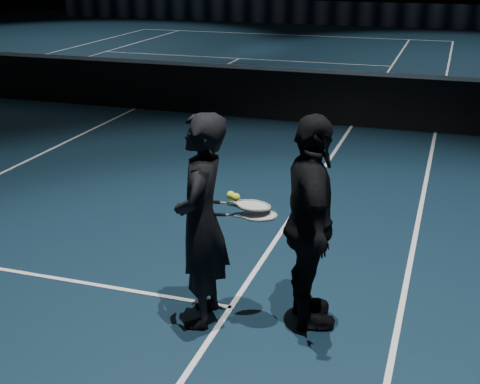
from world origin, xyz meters
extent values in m
plane|color=black|center=(0.00, 0.00, 0.00)|extent=(36.00, 36.00, 0.00)
cube|color=black|center=(0.00, 0.00, 0.45)|extent=(12.80, 0.02, 0.86)
cube|color=white|center=(0.00, 0.00, 0.92)|extent=(12.80, 0.03, 0.07)
cube|color=black|center=(0.00, 15.50, 0.45)|extent=(22.00, 0.15, 0.90)
imported|color=black|center=(3.95, -6.64, 0.87)|extent=(0.51, 0.69, 1.74)
imported|color=black|center=(4.77, -6.42, 0.87)|extent=(0.77, 1.10, 1.74)
camera|label=1|loc=(5.73, -11.12, 2.88)|focal=50.00mm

